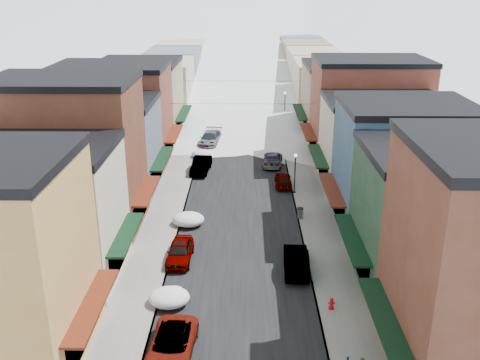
{
  "coord_description": "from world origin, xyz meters",
  "views": [
    {
      "loc": [
        0.51,
        -20.1,
        19.27
      ],
      "look_at": [
        0.0,
        24.12,
        2.83
      ],
      "focal_mm": 40.0,
      "sensor_mm": 36.0,
      "label": 1
    }
  ],
  "objects_px": {
    "streetlamp_near": "(295,168)",
    "car_green_sedan": "(296,260)",
    "fire_hydrant": "(331,304)",
    "trash_can": "(300,213)",
    "car_silver_sedan": "(180,251)",
    "car_dark_hatch": "(201,165)",
    "car_white_suv": "(171,346)"
  },
  "relations": [
    {
      "from": "car_silver_sedan",
      "to": "car_dark_hatch",
      "type": "relative_size",
      "value": 0.9
    },
    {
      "from": "car_white_suv",
      "to": "trash_can",
      "type": "height_order",
      "value": "car_white_suv"
    },
    {
      "from": "fire_hydrant",
      "to": "car_green_sedan",
      "type": "bearing_deg",
      "value": 109.63
    },
    {
      "from": "car_silver_sedan",
      "to": "streetlamp_near",
      "type": "distance_m",
      "value": 16.41
    },
    {
      "from": "fire_hydrant",
      "to": "streetlamp_near",
      "type": "xyz_separation_m",
      "value": [
        -0.66,
        19.58,
        2.11
      ]
    },
    {
      "from": "car_green_sedan",
      "to": "car_silver_sedan",
      "type": "bearing_deg",
      "value": -6.97
    },
    {
      "from": "fire_hydrant",
      "to": "streetlamp_near",
      "type": "bearing_deg",
      "value": 91.94
    },
    {
      "from": "car_dark_hatch",
      "to": "streetlamp_near",
      "type": "bearing_deg",
      "value": -28.01
    },
    {
      "from": "car_dark_hatch",
      "to": "car_white_suv",
      "type": "bearing_deg",
      "value": -83.25
    },
    {
      "from": "car_white_suv",
      "to": "car_green_sedan",
      "type": "relative_size",
      "value": 1.07
    },
    {
      "from": "trash_can",
      "to": "car_silver_sedan",
      "type": "bearing_deg",
      "value": -142.41
    },
    {
      "from": "car_silver_sedan",
      "to": "car_dark_hatch",
      "type": "distance_m",
      "value": 19.48
    },
    {
      "from": "car_dark_hatch",
      "to": "car_green_sedan",
      "type": "xyz_separation_m",
      "value": [
        8.39,
        -20.85,
        -0.01
      ]
    },
    {
      "from": "car_white_suv",
      "to": "trash_can",
      "type": "relative_size",
      "value": 5.53
    },
    {
      "from": "car_dark_hatch",
      "to": "car_green_sedan",
      "type": "bearing_deg",
      "value": -62.83
    },
    {
      "from": "streetlamp_near",
      "to": "car_silver_sedan",
      "type": "bearing_deg",
      "value": -125.64
    },
    {
      "from": "trash_can",
      "to": "car_green_sedan",
      "type": "bearing_deg",
      "value": -97.26
    },
    {
      "from": "car_green_sedan",
      "to": "fire_hydrant",
      "type": "xyz_separation_m",
      "value": [
        1.77,
        -4.96,
        -0.29
      ]
    },
    {
      "from": "fire_hydrant",
      "to": "trash_can",
      "type": "height_order",
      "value": "trash_can"
    },
    {
      "from": "car_silver_sedan",
      "to": "car_green_sedan",
      "type": "bearing_deg",
      "value": -7.62
    },
    {
      "from": "car_green_sedan",
      "to": "fire_hydrant",
      "type": "relative_size",
      "value": 6.2
    },
    {
      "from": "car_silver_sedan",
      "to": "car_dark_hatch",
      "type": "height_order",
      "value": "car_dark_hatch"
    },
    {
      "from": "car_dark_hatch",
      "to": "fire_hydrant",
      "type": "bearing_deg",
      "value": -63.26
    },
    {
      "from": "car_dark_hatch",
      "to": "streetlamp_near",
      "type": "xyz_separation_m",
      "value": [
        9.5,
        -6.23,
        1.81
      ]
    },
    {
      "from": "streetlamp_near",
      "to": "fire_hydrant",
      "type": "bearing_deg",
      "value": -88.06
    },
    {
      "from": "car_dark_hatch",
      "to": "streetlamp_near",
      "type": "distance_m",
      "value": 11.5
    },
    {
      "from": "streetlamp_near",
      "to": "trash_can",
      "type": "bearing_deg",
      "value": -90.0
    },
    {
      "from": "streetlamp_near",
      "to": "car_white_suv",
      "type": "bearing_deg",
      "value": -109.9
    },
    {
      "from": "car_green_sedan",
      "to": "fire_hydrant",
      "type": "height_order",
      "value": "car_green_sedan"
    },
    {
      "from": "fire_hydrant",
      "to": "car_white_suv",
      "type": "bearing_deg",
      "value": -154.54
    },
    {
      "from": "car_dark_hatch",
      "to": "fire_hydrant",
      "type": "height_order",
      "value": "car_dark_hatch"
    },
    {
      "from": "streetlamp_near",
      "to": "car_green_sedan",
      "type": "bearing_deg",
      "value": -94.33
    }
  ]
}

